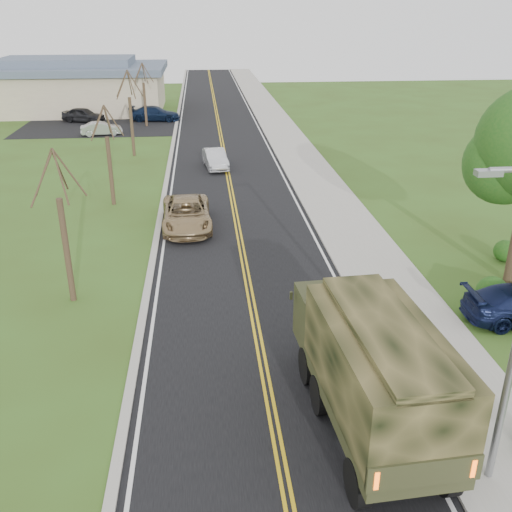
{
  "coord_description": "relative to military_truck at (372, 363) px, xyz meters",
  "views": [
    {
      "loc": [
        -1.7,
        -10.57,
        10.64
      ],
      "look_at": [
        0.22,
        9.53,
        1.8
      ],
      "focal_mm": 40.0,
      "sensor_mm": 36.0,
      "label": 1
    }
  ],
  "objects": [
    {
      "name": "sedan_silver",
      "position": [
        -3.31,
        28.06,
        -1.42
      ],
      "size": [
        1.91,
        4.18,
        1.33
      ],
      "primitive_type": "imported",
      "rotation": [
        0.0,
        0.0,
        0.13
      ],
      "color": "silver",
      "rests_on": "ground"
    },
    {
      "name": "bare_tree_b",
      "position": [
        -9.51,
        20.37,
        0.39
      ],
      "size": [
        1.83,
        2.14,
        5.73
      ],
      "color": "#38281C",
      "rests_on": "ground"
    },
    {
      "name": "lot_car_dark",
      "position": [
        -15.97,
        47.16,
        -1.36
      ],
      "size": [
        4.57,
        3.0,
        1.45
      ],
      "primitive_type": "imported",
      "rotation": [
        0.0,
        0.0,
        1.24
      ],
      "color": "black",
      "rests_on": "ground"
    },
    {
      "name": "bare_tree_a",
      "position": [
        -9.51,
        8.37,
        0.54
      ],
      "size": [
        1.93,
        2.26,
        6.08
      ],
      "color": "#38281C",
      "rests_on": "ground"
    },
    {
      "name": "utility_box_far",
      "position": [
        2.48,
        -0.24,
        -1.66
      ],
      "size": [
        0.6,
        0.51,
        0.65
      ],
      "primitive_type": "cube",
      "rotation": [
        0.0,
        0.0,
        -0.11
      ],
      "color": "#184520",
      "rests_on": "sidewalk_right"
    },
    {
      "name": "lot_car_silver",
      "position": [
        -13.19,
        40.47,
        -1.48
      ],
      "size": [
        3.79,
        1.83,
        1.2
      ],
      "primitive_type": "imported",
      "rotation": [
        0.0,
        0.0,
        1.73
      ],
      "color": "#9F9FA3",
      "rests_on": "ground"
    },
    {
      "name": "curb_left",
      "position": [
        -6.66,
        38.37,
        -2.03
      ],
      "size": [
        0.3,
        120.0,
        0.1
      ],
      "primitive_type": "cube",
      "color": "#9E998E",
      "rests_on": "ground"
    },
    {
      "name": "lot_car_navy",
      "position": [
        -8.86,
        47.18,
        -1.35
      ],
      "size": [
        5.22,
        2.62,
        1.45
      ],
      "primitive_type": "imported",
      "rotation": [
        0.0,
        0.0,
        1.45
      ],
      "color": "#0D1932",
      "rests_on": "ground"
    },
    {
      "name": "bare_tree_c",
      "position": [
        -9.51,
        32.37,
        0.69
      ],
      "size": [
        2.04,
        2.39,
        6.42
      ],
      "color": "#38281C",
      "rests_on": "ground"
    },
    {
      "name": "military_truck",
      "position": [
        0.0,
        0.0,
        0.0
      ],
      "size": [
        2.99,
        7.44,
        3.63
      ],
      "rotation": [
        0.0,
        0.0,
        0.06
      ],
      "color": "black",
      "rests_on": "ground"
    },
    {
      "name": "road",
      "position": [
        -2.51,
        38.37,
        -2.08
      ],
      "size": [
        8.0,
        120.0,
        0.01
      ],
      "primitive_type": "cube",
      "color": "black",
      "rests_on": "ground"
    },
    {
      "name": "curb_right",
      "position": [
        1.64,
        38.37,
        -2.02
      ],
      "size": [
        0.3,
        120.0,
        0.12
      ],
      "primitive_type": "cube",
      "color": "#9E998E",
      "rests_on": "ground"
    },
    {
      "name": "commercial_building",
      "position": [
        -18.49,
        54.34,
        0.6
      ],
      "size": [
        25.5,
        21.5,
        5.65
      ],
      "color": "tan",
      "rests_on": "ground"
    },
    {
      "name": "sidewalk_right",
      "position": [
        3.39,
        38.37,
        -2.03
      ],
      "size": [
        3.2,
        120.0,
        0.1
      ],
      "primitive_type": "cube",
      "color": "#9E998E",
      "rests_on": "ground"
    },
    {
      "name": "ground",
      "position": [
        -2.51,
        -1.63,
        -2.08
      ],
      "size": [
        160.0,
        160.0,
        0.0
      ],
      "primitive_type": "plane",
      "color": "#384E1A",
      "rests_on": "ground"
    },
    {
      "name": "bare_tree_d",
      "position": [
        -9.51,
        44.37,
        0.47
      ],
      "size": [
        1.88,
        2.2,
        5.91
      ],
      "color": "#38281C",
      "rests_on": "ground"
    },
    {
      "name": "suv_champagne",
      "position": [
        -5.15,
        16.11,
        -1.33
      ],
      "size": [
        2.67,
        5.46,
        1.49
      ],
      "primitive_type": "imported",
      "rotation": [
        0.0,
        0.0,
        0.04
      ],
      "color": "#9F8359",
      "rests_on": "ground"
    }
  ]
}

